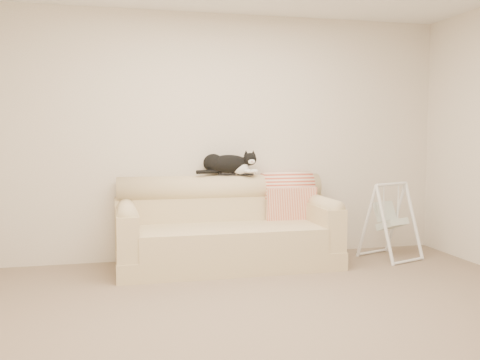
{
  "coord_description": "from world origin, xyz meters",
  "views": [
    {
      "loc": [
        -1.12,
        -3.64,
        1.34
      ],
      "look_at": [
        0.05,
        1.27,
        0.9
      ],
      "focal_mm": 40.0,
      "sensor_mm": 36.0,
      "label": 1
    }
  ],
  "objects_px": {
    "remote_b": "(246,174)",
    "tuxedo_cat": "(228,164)",
    "baby_swing": "(390,220)",
    "sofa": "(226,231)",
    "remote_a": "(227,174)"
  },
  "relations": [
    {
      "from": "remote_b",
      "to": "tuxedo_cat",
      "type": "relative_size",
      "value": 0.26
    },
    {
      "from": "sofa",
      "to": "remote_b",
      "type": "height_order",
      "value": "remote_b"
    },
    {
      "from": "sofa",
      "to": "baby_swing",
      "type": "bearing_deg",
      "value": -3.95
    },
    {
      "from": "sofa",
      "to": "tuxedo_cat",
      "type": "bearing_deg",
      "value": 72.72
    },
    {
      "from": "remote_b",
      "to": "baby_swing",
      "type": "distance_m",
      "value": 1.63
    },
    {
      "from": "remote_a",
      "to": "remote_b",
      "type": "relative_size",
      "value": 1.07
    },
    {
      "from": "sofa",
      "to": "baby_swing",
      "type": "height_order",
      "value": "sofa"
    },
    {
      "from": "remote_b",
      "to": "baby_swing",
      "type": "xyz_separation_m",
      "value": [
        1.52,
        -0.33,
        -0.5
      ]
    },
    {
      "from": "sofa",
      "to": "baby_swing",
      "type": "relative_size",
      "value": 2.68
    },
    {
      "from": "sofa",
      "to": "remote_a",
      "type": "xyz_separation_m",
      "value": [
        0.06,
        0.25,
        0.56
      ]
    },
    {
      "from": "remote_b",
      "to": "tuxedo_cat",
      "type": "height_order",
      "value": "tuxedo_cat"
    },
    {
      "from": "tuxedo_cat",
      "to": "baby_swing",
      "type": "relative_size",
      "value": 0.8
    },
    {
      "from": "tuxedo_cat",
      "to": "remote_a",
      "type": "bearing_deg",
      "value": -168.64
    },
    {
      "from": "sofa",
      "to": "remote_a",
      "type": "relative_size",
      "value": 12.0
    },
    {
      "from": "baby_swing",
      "to": "remote_a",
      "type": "bearing_deg",
      "value": 167.8
    }
  ]
}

